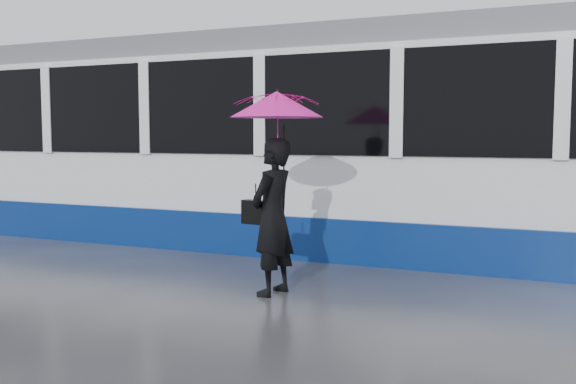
% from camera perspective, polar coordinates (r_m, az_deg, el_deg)
% --- Properties ---
extents(ground, '(90.00, 90.00, 0.00)m').
position_cam_1_polar(ground, '(8.45, -7.57, -7.11)').
color(ground, '#28282C').
rests_on(ground, ground).
extents(rails, '(34.00, 1.51, 0.02)m').
position_cam_1_polar(rails, '(10.62, -0.52, -4.50)').
color(rails, '#3F3D38').
rests_on(rails, ground).
extents(tram, '(26.00, 2.56, 3.35)m').
position_cam_1_polar(tram, '(9.68, 14.27, 4.10)').
color(tram, white).
rests_on(tram, ground).
extents(woman, '(0.50, 0.69, 1.74)m').
position_cam_1_polar(woman, '(7.11, -1.37, -2.23)').
color(woman, black).
rests_on(woman, ground).
extents(umbrella, '(1.16, 1.16, 1.18)m').
position_cam_1_polar(umbrella, '(7.03, -1.02, 6.18)').
color(umbrella, '#FF1598').
rests_on(umbrella, ground).
extents(handbag, '(0.33, 0.18, 0.45)m').
position_cam_1_polar(handbag, '(7.22, -2.88, -1.78)').
color(handbag, black).
rests_on(handbag, ground).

